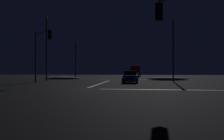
# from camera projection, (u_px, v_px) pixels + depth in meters

# --- Properties ---
(ground) EXTENTS (120.00, 120.00, 0.10)m
(ground) POSITION_uv_depth(u_px,v_px,m) (85.00, 89.00, 20.16)
(ground) COLOR black
(stop_line_north) EXTENTS (0.35, 14.66, 0.01)m
(stop_line_north) POSITION_uv_depth(u_px,v_px,m) (101.00, 83.00, 28.64)
(stop_line_north) COLOR white
(stop_line_north) RESTS_ON ground
(centre_line_ns) EXTENTS (22.00, 0.15, 0.01)m
(centre_line_ns) POSITION_uv_depth(u_px,v_px,m) (112.00, 80.00, 40.15)
(centre_line_ns) COLOR yellow
(centre_line_ns) RESTS_ON ground
(crosswalk_bar_east) EXTENTS (14.66, 0.40, 0.01)m
(crosswalk_bar_east) POSITION_uv_depth(u_px,v_px,m) (185.00, 90.00, 19.10)
(crosswalk_bar_east) COLOR white
(crosswalk_bar_east) RESTS_ON ground
(snow_bank_left_curb) EXTENTS (6.98, 1.50, 0.48)m
(snow_bank_left_curb) POSITION_uv_depth(u_px,v_px,m) (62.00, 78.00, 41.63)
(snow_bank_left_curb) COLOR white
(snow_bank_left_curb) RESTS_ON ground
(snow_bank_right_curb) EXTENTS (6.77, 1.50, 0.54)m
(snow_bank_right_curb) POSITION_uv_depth(u_px,v_px,m) (168.00, 79.00, 37.04)
(snow_bank_right_curb) COLOR white
(snow_bank_right_curb) RESTS_ON ground
(sedan_blue) EXTENTS (2.02, 4.33, 1.57)m
(sedan_blue) POSITION_uv_depth(u_px,v_px,m) (130.00, 77.00, 29.92)
(sedan_blue) COLOR navy
(sedan_blue) RESTS_ON ground
(sedan_black) EXTENTS (2.02, 4.33, 1.57)m
(sedan_black) POSITION_uv_depth(u_px,v_px,m) (130.00, 76.00, 35.72)
(sedan_black) COLOR black
(sedan_black) RESTS_ON ground
(sedan_green) EXTENTS (2.02, 4.33, 1.57)m
(sedan_green) POSITION_uv_depth(u_px,v_px,m) (132.00, 75.00, 42.09)
(sedan_green) COLOR #14512D
(sedan_green) RESTS_ON ground
(sedan_red) EXTENTS (2.02, 4.33, 1.57)m
(sedan_red) POSITION_uv_depth(u_px,v_px,m) (134.00, 74.00, 47.50)
(sedan_red) COLOR maroon
(sedan_red) RESTS_ON ground
(sedan_orange) EXTENTS (2.02, 4.33, 1.57)m
(sedan_orange) POSITION_uv_depth(u_px,v_px,m) (134.00, 74.00, 53.49)
(sedan_orange) COLOR #C66014
(sedan_orange) RESTS_ON ground
(box_truck) EXTENTS (2.68, 8.28, 3.08)m
(box_truck) POSITION_uv_depth(u_px,v_px,m) (135.00, 70.00, 60.32)
(box_truck) COLOR red
(box_truck) RESTS_ON ground
(traffic_signal_se) EXTENTS (3.30, 3.30, 6.07)m
(traffic_signal_se) POSITION_uv_depth(u_px,v_px,m) (195.00, 21.00, 11.63)
(traffic_signal_se) COLOR #4C4C51
(traffic_signal_se) RESTS_ON ground
(traffic_signal_nw) EXTENTS (3.68, 3.68, 6.69)m
(traffic_signal_nw) POSITION_uv_depth(u_px,v_px,m) (41.00, 47.00, 28.58)
(traffic_signal_nw) COLOR #4C4C51
(traffic_signal_nw) RESTS_ON ground
(streetlamp_right_near) EXTENTS (0.44, 0.44, 9.45)m
(streetlamp_right_near) POSITION_uv_depth(u_px,v_px,m) (173.00, 44.00, 33.02)
(streetlamp_right_near) COLOR #424247
(streetlamp_right_near) RESTS_ON ground
(streetlamp_left_far) EXTENTS (0.44, 0.44, 8.55)m
(streetlamp_left_far) POSITION_uv_depth(u_px,v_px,m) (75.00, 56.00, 51.26)
(streetlamp_left_far) COLOR #424247
(streetlamp_left_far) RESTS_ON ground
(streetlamp_left_near) EXTENTS (0.44, 0.44, 10.09)m
(streetlamp_left_near) POSITION_uv_depth(u_px,v_px,m) (46.00, 44.00, 35.38)
(streetlamp_left_near) COLOR #424247
(streetlamp_left_near) RESTS_ON ground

